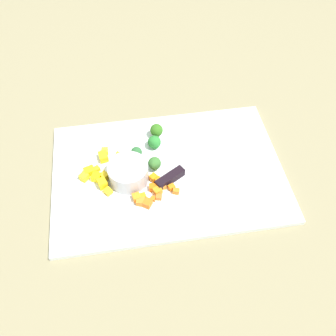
% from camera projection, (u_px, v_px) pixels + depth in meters
% --- Properties ---
extents(ground_plane, '(4.00, 4.00, 0.00)m').
position_uv_depth(ground_plane, '(168.00, 174.00, 0.86)').
color(ground_plane, gray).
extents(cutting_board, '(0.53, 0.35, 0.01)m').
position_uv_depth(cutting_board, '(168.00, 172.00, 0.85)').
color(cutting_board, white).
rests_on(cutting_board, ground_plane).
extents(prep_bowl, '(0.09, 0.09, 0.05)m').
position_uv_depth(prep_bowl, '(128.00, 173.00, 0.82)').
color(prep_bowl, '#B8B7BE').
rests_on(prep_bowl, cutting_board).
extents(chef_knife, '(0.27, 0.17, 0.02)m').
position_uv_depth(chef_knife, '(187.00, 167.00, 0.84)').
color(chef_knife, silver).
rests_on(chef_knife, cutting_board).
extents(carrot_dice_0, '(0.02, 0.02, 0.01)m').
position_uv_depth(carrot_dice_0, '(158.00, 181.00, 0.82)').
color(carrot_dice_0, orange).
rests_on(carrot_dice_0, cutting_board).
extents(carrot_dice_1, '(0.02, 0.02, 0.01)m').
position_uv_depth(carrot_dice_1, '(159.00, 197.00, 0.80)').
color(carrot_dice_1, orange).
rests_on(carrot_dice_1, cutting_board).
extents(carrot_dice_2, '(0.01, 0.02, 0.01)m').
position_uv_depth(carrot_dice_2, '(143.00, 196.00, 0.80)').
color(carrot_dice_2, orange).
rests_on(carrot_dice_2, cutting_board).
extents(carrot_dice_3, '(0.02, 0.02, 0.02)m').
position_uv_depth(carrot_dice_3, '(158.00, 191.00, 0.80)').
color(carrot_dice_3, orange).
rests_on(carrot_dice_3, cutting_board).
extents(carrot_dice_4, '(0.01, 0.01, 0.01)m').
position_uv_depth(carrot_dice_4, '(164.00, 186.00, 0.81)').
color(carrot_dice_4, orange).
rests_on(carrot_dice_4, cutting_board).
extents(carrot_dice_5, '(0.02, 0.02, 0.02)m').
position_uv_depth(carrot_dice_5, '(148.00, 203.00, 0.78)').
color(carrot_dice_5, orange).
rests_on(carrot_dice_5, cutting_board).
extents(carrot_dice_6, '(0.02, 0.02, 0.01)m').
position_uv_depth(carrot_dice_6, '(153.00, 178.00, 0.83)').
color(carrot_dice_6, orange).
rests_on(carrot_dice_6, cutting_board).
extents(carrot_dice_7, '(0.02, 0.02, 0.02)m').
position_uv_depth(carrot_dice_7, '(137.00, 197.00, 0.79)').
color(carrot_dice_7, orange).
rests_on(carrot_dice_7, cutting_board).
extents(carrot_dice_8, '(0.01, 0.01, 0.01)m').
position_uv_depth(carrot_dice_8, '(153.00, 199.00, 0.80)').
color(carrot_dice_8, orange).
rests_on(carrot_dice_8, cutting_board).
extents(carrot_dice_9, '(0.02, 0.02, 0.01)m').
position_uv_depth(carrot_dice_9, '(171.00, 187.00, 0.81)').
color(carrot_dice_9, orange).
rests_on(carrot_dice_9, cutting_board).
extents(carrot_dice_10, '(0.02, 0.02, 0.01)m').
position_uv_depth(carrot_dice_10, '(153.00, 188.00, 0.81)').
color(carrot_dice_10, orange).
rests_on(carrot_dice_10, cutting_board).
extents(carrot_dice_11, '(0.02, 0.02, 0.01)m').
position_uv_depth(carrot_dice_11, '(176.00, 191.00, 0.80)').
color(carrot_dice_11, orange).
rests_on(carrot_dice_11, cutting_board).
extents(carrot_dice_12, '(0.02, 0.02, 0.01)m').
position_uv_depth(carrot_dice_12, '(141.00, 202.00, 0.79)').
color(carrot_dice_12, orange).
rests_on(carrot_dice_12, cutting_board).
extents(pepper_dice_0, '(0.02, 0.02, 0.02)m').
position_uv_depth(pepper_dice_0, '(119.00, 157.00, 0.86)').
color(pepper_dice_0, yellow).
rests_on(pepper_dice_0, cutting_board).
extents(pepper_dice_1, '(0.02, 0.02, 0.01)m').
position_uv_depth(pepper_dice_1, '(105.00, 151.00, 0.88)').
color(pepper_dice_1, yellow).
rests_on(pepper_dice_1, cutting_board).
extents(pepper_dice_2, '(0.02, 0.02, 0.02)m').
position_uv_depth(pepper_dice_2, '(96.00, 177.00, 0.82)').
color(pepper_dice_2, yellow).
rests_on(pepper_dice_2, cutting_board).
extents(pepper_dice_3, '(0.02, 0.03, 0.02)m').
position_uv_depth(pepper_dice_3, '(103.00, 157.00, 0.86)').
color(pepper_dice_3, yellow).
rests_on(pepper_dice_3, cutting_board).
extents(pepper_dice_4, '(0.02, 0.02, 0.01)m').
position_uv_depth(pepper_dice_4, '(108.00, 191.00, 0.80)').
color(pepper_dice_4, yellow).
rests_on(pepper_dice_4, cutting_board).
extents(pepper_dice_5, '(0.02, 0.02, 0.02)m').
position_uv_depth(pepper_dice_5, '(103.00, 184.00, 0.81)').
color(pepper_dice_5, yellow).
rests_on(pepper_dice_5, cutting_board).
extents(pepper_dice_6, '(0.02, 0.02, 0.02)m').
position_uv_depth(pepper_dice_6, '(84.00, 177.00, 0.83)').
color(pepper_dice_6, yellow).
rests_on(pepper_dice_6, cutting_board).
extents(pepper_dice_7, '(0.02, 0.02, 0.01)m').
position_uv_depth(pepper_dice_7, '(97.00, 169.00, 0.84)').
color(pepper_dice_7, yellow).
rests_on(pepper_dice_7, cutting_board).
extents(pepper_dice_8, '(0.03, 0.03, 0.02)m').
position_uv_depth(pepper_dice_8, '(89.00, 171.00, 0.84)').
color(pepper_dice_8, yellow).
rests_on(pepper_dice_8, cutting_board).
extents(pepper_dice_9, '(0.02, 0.02, 0.02)m').
position_uv_depth(pepper_dice_9, '(104.00, 176.00, 0.83)').
color(pepper_dice_9, yellow).
rests_on(pepper_dice_9, cutting_board).
extents(broccoli_floret_0, '(0.03, 0.03, 0.03)m').
position_uv_depth(broccoli_floret_0, '(154.00, 142.00, 0.88)').
color(broccoli_floret_0, '#83AF64').
rests_on(broccoli_floret_0, cutting_board).
extents(broccoli_floret_1, '(0.03, 0.03, 0.03)m').
position_uv_depth(broccoli_floret_1, '(155.00, 163.00, 0.84)').
color(broccoli_floret_1, '#97C15E').
rests_on(broccoli_floret_1, cutting_board).
extents(broccoli_floret_2, '(0.03, 0.03, 0.03)m').
position_uv_depth(broccoli_floret_2, '(136.00, 152.00, 0.86)').
color(broccoli_floret_2, '#98C15D').
rests_on(broccoli_floret_2, cutting_board).
extents(broccoli_floret_3, '(0.03, 0.03, 0.04)m').
position_uv_depth(broccoli_floret_3, '(156.00, 130.00, 0.90)').
color(broccoli_floret_3, '#85B962').
rests_on(broccoli_floret_3, cutting_board).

